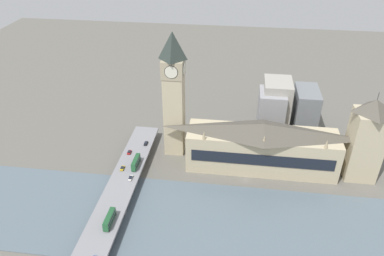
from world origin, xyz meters
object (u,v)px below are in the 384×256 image
clock_tower (174,92)px  car_southbound_lead (146,143)px  double_decker_bus_mid (136,162)px  car_southbound_tail (131,178)px  car_northbound_mid (129,152)px  double_decker_bus_lead (109,219)px  victoria_tower (366,139)px  parliament_hall (262,146)px  car_northbound_lead (122,168)px  road_bridge (112,206)px

clock_tower → car_southbound_lead: size_ratio=17.85×
double_decker_bus_mid → car_southbound_tail: size_ratio=2.52×
car_northbound_mid → car_southbound_lead: (10.62, -7.55, -0.04)m
double_decker_bus_lead → victoria_tower: bearing=-64.0°
clock_tower → car_northbound_mid: clock_tower is taller
parliament_hall → victoria_tower: 55.98m
double_decker_bus_lead → clock_tower: bearing=-14.5°
double_decker_bus_mid → car_northbound_lead: bearing=119.5°
road_bridge → car_southbound_lead: car_southbound_lead is taller
car_northbound_lead → car_southbound_lead: bearing=-15.3°
parliament_hall → double_decker_bus_lead: parliament_hall is taller
road_bridge → car_southbound_lead: 54.81m
double_decker_bus_lead → car_northbound_lead: double_decker_bus_lead is taller
car_northbound_lead → double_decker_bus_lead: bearing=-171.4°
clock_tower → road_bridge: 72.88m
clock_tower → double_decker_bus_mid: 45.68m
clock_tower → parliament_hall: bearing=-100.9°
parliament_hall → car_northbound_lead: (-20.95, 77.11, -7.75)m
double_decker_bus_lead → double_decker_bus_mid: (44.48, -0.76, 0.07)m
parliament_hall → car_southbound_tail: size_ratio=18.14×
road_bridge → double_decker_bus_lead: 12.95m
double_decker_bus_mid → parliament_hall: bearing=-76.3°
road_bridge → car_northbound_lead: bearing=6.4°
clock_tower → double_decker_bus_lead: clock_tower is taller
parliament_hall → double_decker_bus_mid: (-17.06, 70.25, -5.71)m
double_decker_bus_mid → car_northbound_mid: 13.81m
parliament_hall → victoria_tower: (0.06, -55.15, 9.60)m
car_northbound_lead → car_southbound_lead: 27.04m
victoria_tower → car_northbound_mid: (-5.54, 132.66, -17.29)m
car_northbound_lead → car_northbound_mid: car_northbound_mid is taller
car_northbound_mid → car_southbound_tail: (-23.24, -7.30, -0.10)m
clock_tower → victoria_tower: 109.37m
car_southbound_tail → car_southbound_lead: bearing=-0.4°
clock_tower → double_decker_bus_lead: bearing=165.5°
double_decker_bus_mid → car_northbound_mid: (11.58, 7.26, -1.97)m
parliament_hall → car_northbound_mid: 78.08m
parliament_hall → car_northbound_mid: parliament_hall is taller
car_southbound_lead → double_decker_bus_lead: bearing=179.1°
victoria_tower → car_northbound_lead: bearing=99.0°
car_southbound_lead → car_northbound_lead: bearing=164.7°
car_southbound_lead → car_northbound_mid: bearing=144.6°
road_bridge → car_northbound_lead: size_ratio=35.41×
car_northbound_lead → car_southbound_tail: 10.40m
parliament_hall → clock_tower: 59.59m
road_bridge → car_southbound_lead: bearing=-4.2°
parliament_hall → double_decker_bus_lead: bearing=130.9°
road_bridge → parliament_hall: bearing=-56.2°
car_northbound_lead → car_northbound_mid: size_ratio=1.07×
parliament_hall → car_northbound_lead: parliament_hall is taller
car_northbound_mid → parliament_hall: bearing=-86.0°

